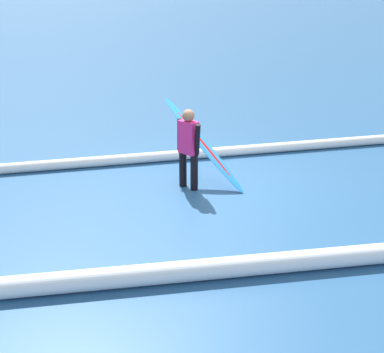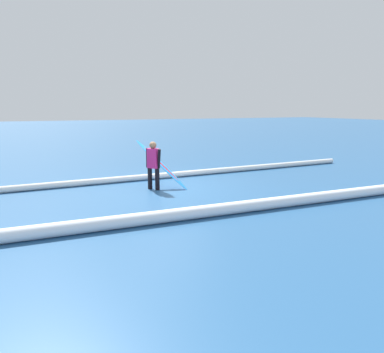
% 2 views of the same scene
% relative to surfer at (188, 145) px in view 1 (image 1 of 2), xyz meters
% --- Properties ---
extents(ground_plane, '(126.60, 126.60, 0.00)m').
position_rel_surfer_xyz_m(ground_plane, '(-0.54, 0.07, -0.84)').
color(ground_plane, '#275585').
extents(surfer, '(0.36, 0.50, 1.50)m').
position_rel_surfer_xyz_m(surfer, '(0.00, 0.00, 0.00)').
color(surfer, black).
rests_on(surfer, ground_plane).
extents(surfboard, '(1.39, 1.66, 1.51)m').
position_rel_surfer_xyz_m(surfboard, '(-0.34, -0.25, -0.10)').
color(surfboard, '#268CE5').
rests_on(surfboard, ground_plane).
extents(wave_crest_foreground, '(19.83, 0.45, 0.21)m').
position_rel_surfer_xyz_m(wave_crest_foreground, '(0.75, -1.48, -0.73)').
color(wave_crest_foreground, white).
rests_on(wave_crest_foreground, ground_plane).
extents(wave_crest_midground, '(22.21, 1.18, 0.29)m').
position_rel_surfer_xyz_m(wave_crest_midground, '(-1.96, 3.24, -0.69)').
color(wave_crest_midground, white).
rests_on(wave_crest_midground, ground_plane).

